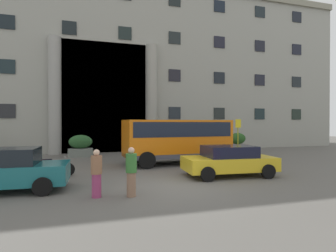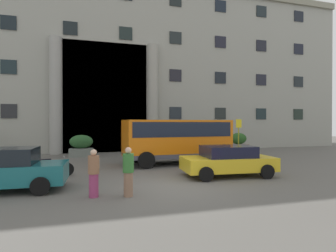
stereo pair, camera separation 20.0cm
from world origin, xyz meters
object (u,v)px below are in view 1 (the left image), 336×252
(scooter_by_planter, at_px, (49,167))
(pedestrian_man_red_shirt, at_px, (97,173))
(hedge_planter_far_west, at_px, (237,143))
(hedge_planter_entrance_right, at_px, (195,143))
(parked_estate_mid, at_px, (0,170))
(hedge_planter_far_east, at_px, (81,146))
(orange_minibus, at_px, (177,137))
(bus_stop_sign, at_px, (238,133))
(hedge_planter_entrance_left, at_px, (156,147))
(pedestrian_man_crossing, at_px, (131,172))
(motorcycle_far_end, at_px, (235,159))
(parked_compact_extra, at_px, (229,160))

(scooter_by_planter, height_order, pedestrian_man_red_shirt, pedestrian_man_red_shirt)
(hedge_planter_far_west, relative_size, hedge_planter_entrance_right, 0.80)
(hedge_planter_far_west, bearing_deg, parked_estate_mid, -148.08)
(hedge_planter_far_east, bearing_deg, orange_minibus, -41.92)
(bus_stop_sign, distance_m, scooter_by_planter, 12.93)
(hedge_planter_entrance_right, height_order, scooter_by_planter, hedge_planter_entrance_right)
(hedge_planter_entrance_left, height_order, parked_estate_mid, parked_estate_mid)
(orange_minibus, xyz_separation_m, hedge_planter_far_west, (6.88, 4.69, -0.79))
(hedge_planter_far_east, xyz_separation_m, pedestrian_man_crossing, (1.84, -11.39, 0.05))
(motorcycle_far_end, distance_m, pedestrian_man_red_shirt, 8.18)
(parked_estate_mid, bearing_deg, hedge_planter_far_east, 77.65)
(hedge_planter_far_east, relative_size, motorcycle_far_end, 0.81)
(orange_minibus, xyz_separation_m, pedestrian_man_red_shirt, (-4.80, -6.18, -0.78))
(hedge_planter_far_east, xyz_separation_m, hedge_planter_far_west, (12.44, -0.30, 0.01))
(hedge_planter_entrance_left, xyz_separation_m, pedestrian_man_crossing, (-3.61, -11.06, 0.22))
(parked_estate_mid, xyz_separation_m, pedestrian_man_red_shirt, (3.18, -1.61, 0.00))
(hedge_planter_far_east, relative_size, parked_estate_mid, 0.37)
(pedestrian_man_crossing, relative_size, pedestrian_man_red_shirt, 1.04)
(parked_estate_mid, xyz_separation_m, motorcycle_far_end, (10.44, 2.15, -0.31))
(orange_minibus, height_order, hedge_planter_far_west, orange_minibus)
(orange_minibus, distance_m, pedestrian_man_crossing, 7.44)
(orange_minibus, bearing_deg, parked_estate_mid, -152.92)
(hedge_planter_entrance_right, bearing_deg, orange_minibus, -123.05)
(hedge_planter_far_west, distance_m, parked_estate_mid, 17.51)
(motorcycle_far_end, bearing_deg, scooter_by_planter, -177.79)
(orange_minibus, relative_size, pedestrian_man_red_shirt, 4.04)
(hedge_planter_entrance_right, distance_m, pedestrian_man_crossing, 13.20)
(hedge_planter_far_west, bearing_deg, pedestrian_man_red_shirt, -137.08)
(orange_minibus, height_order, hedge_planter_far_east, orange_minibus)
(hedge_planter_entrance_left, xyz_separation_m, scooter_by_planter, (-6.59, -7.04, -0.13))
(hedge_planter_entrance_left, bearing_deg, hedge_planter_far_west, 0.26)
(hedge_planter_entrance_right, xyz_separation_m, scooter_by_planter, (-9.87, -7.25, -0.34))
(orange_minibus, distance_m, pedestrian_man_red_shirt, 7.87)
(bus_stop_sign, height_order, pedestrian_man_crossing, bus_stop_sign)
(orange_minibus, distance_m, hedge_planter_far_west, 8.36)
(hedge_planter_entrance_right, height_order, parked_estate_mid, hedge_planter_entrance_right)
(hedge_planter_entrance_right, bearing_deg, bus_stop_sign, -51.55)
(hedge_planter_entrance_left, height_order, motorcycle_far_end, hedge_planter_entrance_left)
(orange_minibus, xyz_separation_m, scooter_by_planter, (-6.70, -2.38, -1.09))
(parked_compact_extra, bearing_deg, hedge_planter_entrance_right, 80.87)
(parked_compact_extra, bearing_deg, parked_estate_mid, -173.91)
(hedge_planter_far_west, bearing_deg, hedge_planter_far_east, 178.60)
(hedge_planter_entrance_left, distance_m, pedestrian_man_crossing, 11.63)
(parked_estate_mid, xyz_separation_m, scooter_by_planter, (1.28, 2.19, -0.31))
(parked_compact_extra, bearing_deg, orange_minibus, 108.07)
(hedge_planter_far_west, xyz_separation_m, hedge_planter_entrance_left, (-6.99, -0.03, -0.18))
(hedge_planter_entrance_right, xyz_separation_m, hedge_planter_entrance_left, (-3.28, -0.21, -0.22))
(hedge_planter_far_east, height_order, parked_compact_extra, hedge_planter_far_east)
(motorcycle_far_end, height_order, pedestrian_man_red_shirt, pedestrian_man_red_shirt)
(bus_stop_sign, xyz_separation_m, hedge_planter_entrance_left, (-5.48, 2.56, -1.07))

